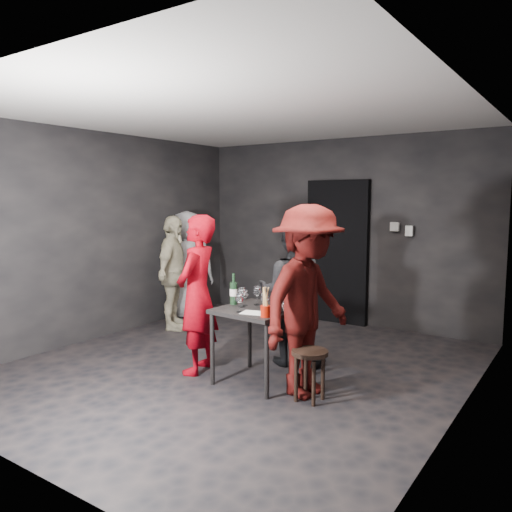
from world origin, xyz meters
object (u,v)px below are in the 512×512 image
Objects in this scene: bystander_grey at (187,260)px; woman_black at (292,289)px; wine_bottle at (234,292)px; server_red at (197,286)px; man_maroon at (308,283)px; breadstick_cup at (266,303)px; hand_truck at (296,305)px; stool at (310,361)px; tasting_table at (257,318)px; bystander_cream at (173,269)px.

woman_black is at bearing 114.91° from bystander_grey.
bystander_grey is 5.66× the size of wine_bottle.
server_red is 1.27m from man_maroon.
breadstick_cup is at bearing 137.17° from man_maroon.
hand_truck reaches higher than stool.
hand_truck is 2.67m from wine_bottle.
server_red reaches higher than tasting_table.
breadstick_cup is at bearing -143.39° from bystander_cream.
bystander_grey is at bearing -3.15° from bystander_cream.
breadstick_cup is (0.27, -0.94, 0.04)m from woman_black.
stool is 0.25× the size of server_red.
woman_black is at bearing -124.26° from bystander_cream.
hand_truck is 2.18m from woman_black.
hand_truck is at bearing 114.29° from breadstick_cup.
breadstick_cup is (-0.40, -0.13, 0.51)m from stool.
server_red is 1.05m from woman_black.
server_red is at bearing 170.97° from breadstick_cup.
tasting_table is 0.35× the size of man_maroon.
woman_black reaches higher than wine_bottle.
man_maroon is at bearing -1.67° from wine_bottle.
man_maroon is 0.43m from breadstick_cup.
bystander_grey is (-2.90, 1.56, -0.15)m from man_maroon.
woman_black is at bearing 65.07° from wine_bottle.
stool is at bearing -8.88° from wine_bottle.
bystander_cream reaches higher than wine_bottle.
woman_black reaches higher than breadstick_cup.
hand_truck is 3.48× the size of wine_bottle.
tasting_table is 0.44× the size of bystander_cream.
bystander_cream is 5.73× the size of breadstick_cup.
stool is 3.05m from bystander_cream.
bystander_grey is at bearing -160.11° from hand_truck.
server_red is at bearing 101.73° from man_maroon.
woman_black is 0.92m from man_maroon.
server_red is 1.83m from bystander_cream.
woman_black is 2.15m from bystander_cream.
stool is 1.46m from server_red.
bystander_grey is (-1.64, 1.66, -0.02)m from server_red.
server_red is (-1.35, 0.03, 0.56)m from stool.
bystander_cream is at bearing 150.93° from wine_bottle.
hand_truck is 2.74m from tasting_table.
bystander_grey is (-2.33, 0.87, 0.07)m from woman_black.
hand_truck is at bearing 170.72° from server_red.
man_maroon is 1.16× the size of bystander_grey.
breadstick_cup reaches higher than stool.
server_red reaches higher than wine_bottle.
man_maroon is 0.90m from wine_bottle.
man_maroon is at bearing 40.00° from breadstick_cup.
hand_truck is 0.53× the size of man_maroon.
woman_black is 0.98m from breadstick_cup.
man_maroon is (1.26, 0.10, 0.13)m from server_red.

